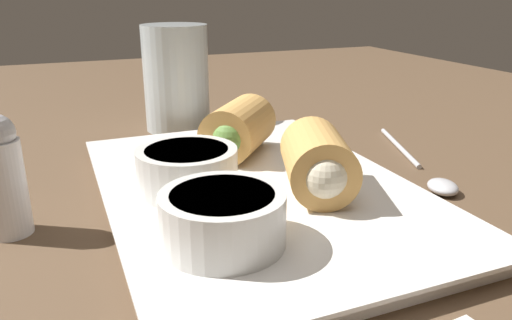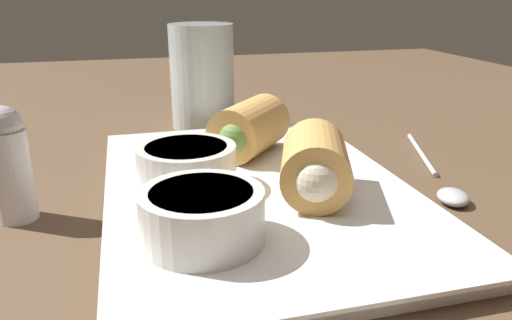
{
  "view_description": "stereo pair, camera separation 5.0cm",
  "coord_description": "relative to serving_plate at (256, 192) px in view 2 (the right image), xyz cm",
  "views": [
    {
      "loc": [
        -32.44,
        15.66,
        18.77
      ],
      "look_at": [
        2.28,
        1.37,
        5.53
      ],
      "focal_mm": 35.0,
      "sensor_mm": 36.0,
      "label": 1
    },
    {
      "loc": [
        -34.03,
        10.91,
        18.77
      ],
      "look_at": [
        2.28,
        1.37,
        5.53
      ],
      "focal_mm": 35.0,
      "sensor_mm": 36.0,
      "label": 2
    }
  ],
  "objects": [
    {
      "name": "roll_front_right",
      "position": [
        7.21,
        -1.4,
        3.28
      ],
      "size": [
        9.15,
        8.85,
        5.07
      ],
      "color": "#DBA356",
      "rests_on": "serving_plate"
    },
    {
      "name": "dipping_bowl_far",
      "position": [
        -8.41,
        5.67,
        2.59
      ],
      "size": [
        7.82,
        7.82,
        3.4
      ],
      "color": "silver",
      "rests_on": "serving_plate"
    },
    {
      "name": "salt_shaker",
      "position": [
        1.34,
        18.26,
        3.63
      ],
      "size": [
        2.94,
        2.94,
        8.74
      ],
      "color": "silver",
      "rests_on": "table_surface"
    },
    {
      "name": "drinking_glass",
      "position": [
        23.9,
        0.48,
        5.45
      ],
      "size": [
        7.76,
        7.76,
        12.42
      ],
      "color": "silver",
      "rests_on": "table_surface"
    },
    {
      "name": "dipping_bowl_near",
      "position": [
        0.79,
        5.44,
        2.59
      ],
      "size": [
        7.82,
        7.82,
        3.4
      ],
      "color": "silver",
      "rests_on": "serving_plate"
    },
    {
      "name": "roll_front_left",
      "position": [
        -3.78,
        -3.57,
        3.28
      ],
      "size": [
        9.03,
        7.38,
        5.07
      ],
      "color": "#DBA356",
      "rests_on": "serving_plate"
    },
    {
      "name": "spoon",
      "position": [
        -1.55,
        -16.41,
        -0.29
      ],
      "size": [
        19.21,
        8.34,
        1.1
      ],
      "color": "silver",
      "rests_on": "table_surface"
    },
    {
      "name": "serving_plate",
      "position": [
        0.0,
        0.0,
        0.0
      ],
      "size": [
        34.27,
        23.74,
        1.5
      ],
      "color": "white",
      "rests_on": "table_surface"
    },
    {
      "name": "table_surface",
      "position": [
        -2.28,
        -1.37,
        -1.76
      ],
      "size": [
        180.0,
        140.0,
        2.0
      ],
      "color": "brown",
      "rests_on": "ground"
    }
  ]
}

